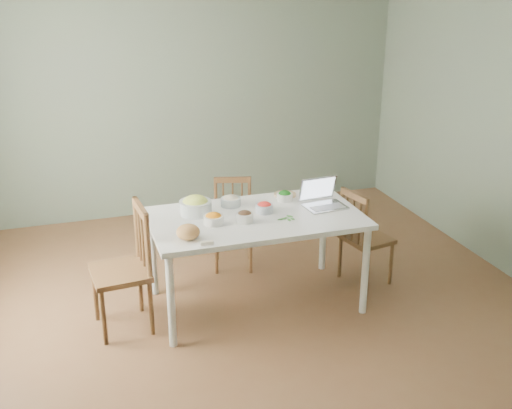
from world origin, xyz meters
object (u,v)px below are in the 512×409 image
object	(u,v)px
chair_left	(120,270)
bowl_squash	(195,205)
bread_boule	(188,232)
chair_right	(367,236)
chair_far	(233,225)
laptop	(326,195)
dining_table	(256,260)

from	to	relation	value
chair_left	bowl_squash	size ratio (longest dim) A/B	3.87
bread_boule	bowl_squash	xyz separation A→B (m)	(0.17, 0.49, 0.02)
chair_right	bowl_squash	distance (m)	1.62
chair_far	chair_left	size ratio (longest dim) A/B	0.83
chair_right	laptop	world-z (taller)	laptop
chair_right	dining_table	bearing A→B (deg)	82.75
bowl_squash	chair_left	bearing A→B (deg)	-160.59
chair_far	bread_boule	size ratio (longest dim) A/B	4.81
chair_right	bread_boule	distance (m)	1.82
chair_left	bowl_squash	xyz separation A→B (m)	(0.68, 0.24, 0.38)
chair_left	chair_right	xyz separation A→B (m)	(2.23, 0.12, -0.07)
laptop	dining_table	bearing A→B (deg)	174.85
chair_left	laptop	xyz separation A→B (m)	(1.77, 0.04, 0.42)
laptop	chair_left	bearing A→B (deg)	176.34
chair_left	chair_right	distance (m)	2.24
chair_right	bowl_squash	world-z (taller)	bowl_squash
bread_boule	chair_left	bearing A→B (deg)	154.02
chair_right	laptop	xyz separation A→B (m)	(-0.47, -0.08, 0.49)
bread_boule	laptop	world-z (taller)	laptop
bread_boule	bowl_squash	distance (m)	0.51
dining_table	chair_right	world-z (taller)	chair_right
chair_far	laptop	size ratio (longest dim) A/B	2.52
dining_table	chair_left	distance (m)	1.15
dining_table	chair_left	size ratio (longest dim) A/B	1.69
chair_far	chair_right	xyz separation A→B (m)	(1.08, -0.67, 0.02)
chair_right	bread_boule	size ratio (longest dim) A/B	5.02
chair_left	bread_boule	xyz separation A→B (m)	(0.51, -0.25, 0.36)
dining_table	laptop	bearing A→B (deg)	-0.18
dining_table	bread_boule	size ratio (longest dim) A/B	9.73
dining_table	bowl_squash	world-z (taller)	bowl_squash
chair_left	bread_boule	distance (m)	0.67
dining_table	bowl_squash	size ratio (longest dim) A/B	6.54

